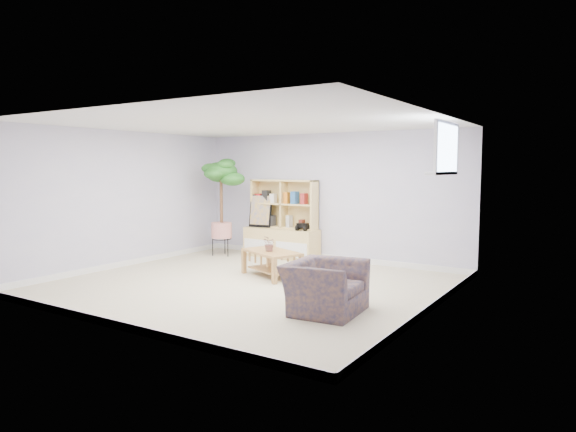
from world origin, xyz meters
The scene contains 14 objects.
floor centered at (0.00, 0.00, 0.00)m, with size 5.50×5.00×0.01m, color #BFB89B.
ceiling centered at (0.00, 0.00, 2.40)m, with size 5.50×5.00×0.01m, color silver.
walls centered at (0.00, 0.00, 1.20)m, with size 5.51×5.01×2.40m.
baseboard centered at (0.00, 0.00, 0.05)m, with size 5.50×5.00×0.10m, color white, non-canonical shape.
window centered at (2.73, 0.60, 2.00)m, with size 0.10×0.98×0.68m, color white, non-canonical shape.
window_sill centered at (2.67, 0.60, 1.68)m, with size 0.14×1.00×0.04m, color white.
storage_unit centered at (-0.89, 2.24, 0.76)m, with size 1.52×0.51×1.52m, color #D7B567, non-canonical shape.
poster centered at (-1.36, 2.20, 0.89)m, with size 0.47×0.11×0.65m, color yellow, non-canonical shape.
toy_truck centered at (-0.37, 2.17, 0.65)m, with size 0.30×0.21×0.16m, color black, non-canonical shape.
coffee_table centered at (-0.04, 0.65, 0.21)m, with size 1.03×0.56×0.42m, color #A47846, non-canonical shape.
table_plant centered at (-0.03, 0.59, 0.54)m, with size 0.22×0.19×0.25m, color #256330.
floor_tree centered at (-2.00, 1.76, 0.97)m, with size 0.71×0.71×1.94m, color #2C6524, non-canonical shape.
armchair centered at (1.66, -0.68, 0.35)m, with size 0.96×0.83×0.71m, color #0F1B40.
sill_plant centered at (2.67, 0.83, 1.83)m, with size 0.14×0.11×0.25m, color #2C6524.
Camera 1 is at (4.57, -6.07, 1.75)m, focal length 32.00 mm.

